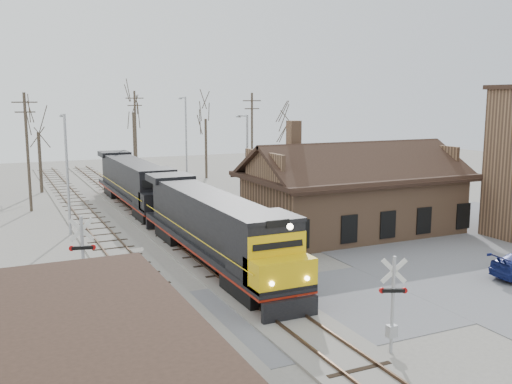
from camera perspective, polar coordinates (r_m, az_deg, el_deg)
ground at (r=25.70m, az=2.42°, el=-12.11°), size 140.00×140.00×0.00m
road at (r=25.70m, az=2.42°, el=-12.08°), size 60.00×9.00×0.03m
parking_lot at (r=39.60m, az=23.44°, el=-5.16°), size 22.00×26.00×0.03m
track_main at (r=39.00m, az=-7.80°, el=-4.61°), size 3.40×90.00×0.24m
track_siding at (r=37.97m, az=-14.32°, el=-5.20°), size 3.40×90.00×0.24m
depot at (r=41.04m, az=9.62°, el=-0.62°), size 15.20×9.31×7.90m
locomotive_lead at (r=32.03m, az=-4.13°, el=-3.66°), size 2.84×19.00×4.21m
locomotive_trailing at (r=50.22m, az=-12.00°, el=0.89°), size 2.84×19.00×3.99m
crossbuck_near at (r=22.07m, az=13.49°, el=-11.15°), size 1.00×0.50×3.72m
crossbuck_far at (r=27.27m, az=-16.89°, el=-6.91°), size 1.18×0.34×4.19m
streetlight_a at (r=41.37m, az=-18.40°, el=2.35°), size 0.25×2.04×8.38m
streetlight_b at (r=44.71m, az=-0.97°, el=3.18°), size 0.25×2.04×8.17m
streetlight_c at (r=57.53m, az=-7.03°, el=5.20°), size 0.25×2.04×9.59m
utility_pole_a at (r=51.08m, az=-21.88°, el=3.92°), size 2.00×0.24×9.91m
utility_pole_b at (r=65.44m, az=-11.93°, el=5.58°), size 2.00×0.24×10.26m
utility_pole_c at (r=58.73m, az=-0.40°, el=5.24°), size 2.00×0.24×9.99m
tree_b at (r=61.03m, az=-21.00°, el=6.53°), size 4.07×4.07×9.96m
tree_c at (r=71.25m, az=-12.21°, el=8.82°), size 5.18×5.18×12.70m
tree_d at (r=68.04m, az=-5.08°, el=8.27°), size 4.70×4.70×11.52m
tree_e at (r=67.61m, az=3.16°, el=7.00°), size 3.83×3.83×9.39m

